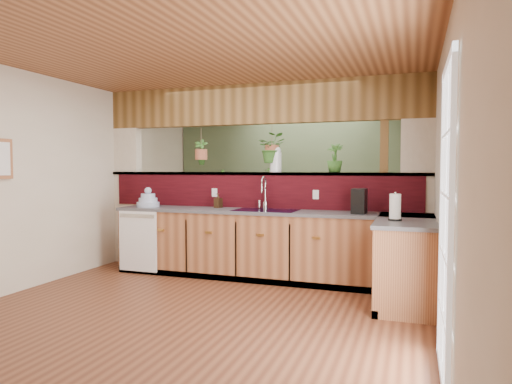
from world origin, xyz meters
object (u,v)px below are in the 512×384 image
(dish_stack, at_px, (148,201))
(paper_towel, at_px, (395,208))
(glass_jar, at_px, (276,159))
(soap_dispenser, at_px, (218,201))
(coffee_maker, at_px, (359,202))
(faucet, at_px, (264,191))
(shelving_console, at_px, (252,219))

(dish_stack, relative_size, paper_towel, 1.06)
(dish_stack, xyz_separation_m, glass_jar, (1.74, 0.43, 0.58))
(soap_dispenser, distance_m, paper_towel, 2.49)
(soap_dispenser, xyz_separation_m, glass_jar, (0.75, 0.24, 0.57))
(coffee_maker, relative_size, paper_towel, 1.00)
(coffee_maker, bearing_deg, glass_jar, 163.85)
(coffee_maker, bearing_deg, paper_towel, -52.52)
(faucet, height_order, glass_jar, glass_jar)
(faucet, bearing_deg, shelving_console, 113.74)
(soap_dispenser, distance_m, coffee_maker, 1.93)
(glass_jar, bearing_deg, faucet, -113.70)
(soap_dispenser, distance_m, shelving_console, 2.22)
(faucet, distance_m, shelving_console, 2.40)
(soap_dispenser, height_order, paper_towel, paper_towel)
(dish_stack, distance_m, soap_dispenser, 1.01)
(faucet, bearing_deg, soap_dispenser, -177.77)
(coffee_maker, bearing_deg, soap_dispenser, 178.06)
(soap_dispenser, distance_m, glass_jar, 0.97)
(faucet, distance_m, glass_jar, 0.49)
(soap_dispenser, bearing_deg, shelving_console, 97.32)
(dish_stack, distance_m, glass_jar, 1.89)
(faucet, xyz_separation_m, paper_towel, (1.71, -0.82, -0.10))
(faucet, height_order, coffee_maker, faucet)
(dish_stack, relative_size, coffee_maker, 1.06)
(soap_dispenser, bearing_deg, dish_stack, -169.29)
(dish_stack, xyz_separation_m, soap_dispenser, (0.99, 0.19, 0.01))
(coffee_maker, bearing_deg, dish_stack, -176.65)
(coffee_maker, relative_size, glass_jar, 0.84)
(dish_stack, xyz_separation_m, shelving_console, (0.72, 2.33, -0.49))
(dish_stack, height_order, coffee_maker, coffee_maker)
(paper_towel, relative_size, shelving_console, 0.20)
(paper_towel, bearing_deg, soap_dispenser, 161.44)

